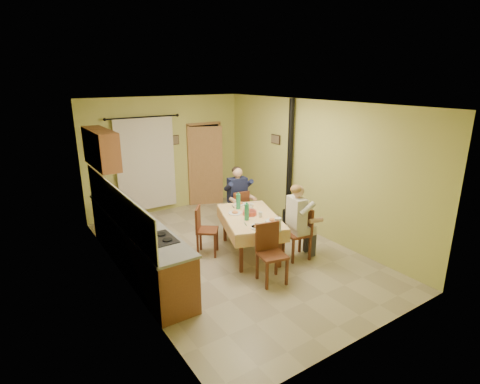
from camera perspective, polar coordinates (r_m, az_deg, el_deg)
floor at (r=7.27m, az=-1.22°, el=-9.21°), size 4.00×6.00×0.01m
room_shell at (r=6.67m, az=-1.32°, el=4.95°), size 4.04×6.04×2.82m
kitchen_run at (r=6.75m, az=-15.55°, el=-7.52°), size 0.64×3.64×1.56m
upper_cabinets at (r=7.51m, az=-20.47°, el=6.27°), size 0.35×1.40×0.70m
curtain at (r=9.12m, az=-14.10°, el=4.18°), size 1.70×0.07×2.22m
doorway at (r=9.79m, az=-5.26°, el=4.22°), size 0.96×0.37×2.15m
dining_table at (r=7.11m, az=1.56°, el=-6.48°), size 1.44×1.83×0.76m
tableware at (r=6.85m, az=1.91°, el=-3.40°), size 0.68×1.65×0.33m
chair_far at (r=8.16m, az=-0.27°, el=-3.97°), size 0.41×0.41×0.92m
chair_near at (r=6.23m, az=4.81°, el=-11.07°), size 0.49×0.49×0.98m
chair_right at (r=7.05m, az=8.73°, el=-7.70°), size 0.48×0.48×0.97m
chair_left at (r=7.14m, az=-5.07°, el=-7.25°), size 0.53×0.53×0.94m
man_far at (r=7.98m, az=-0.31°, el=0.02°), size 0.61×0.50×1.39m
man_right at (r=6.82m, az=8.86°, el=-3.22°), size 0.53×0.63×1.39m
stove_flue at (r=8.43m, az=7.48°, el=1.85°), size 0.24×0.24×2.80m
picture_back at (r=9.38m, az=-9.84°, el=7.83°), size 0.19×0.03×0.23m
picture_right at (r=8.75m, az=5.45°, el=8.01°), size 0.03×0.31×0.21m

